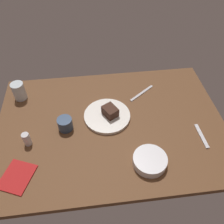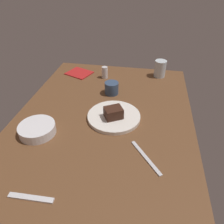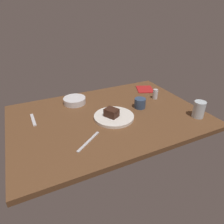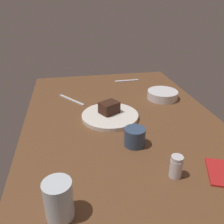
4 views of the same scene
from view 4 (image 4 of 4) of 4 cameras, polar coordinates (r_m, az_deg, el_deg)
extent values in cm
cube|color=brown|center=(108.04, 2.00, -1.46)|extent=(120.00, 84.00, 3.00)
cylinder|color=white|center=(104.59, -0.47, -0.98)|extent=(24.95, 24.95, 1.75)
cube|color=#381E14|center=(104.20, -0.65, 0.99)|extent=(9.28, 9.91, 5.01)
cylinder|color=silver|center=(74.65, 15.12, -12.90)|extent=(3.76, 3.76, 5.99)
cylinder|color=silver|center=(72.47, 15.46, -10.70)|extent=(3.57, 3.57, 1.20)
cylinder|color=silver|center=(61.81, -12.72, -19.87)|extent=(7.13, 7.13, 10.40)
cylinder|color=silver|center=(126.41, 12.06, 4.08)|extent=(15.64, 15.64, 4.19)
cylinder|color=#334766|center=(85.82, 5.80, -5.95)|extent=(7.61, 7.61, 6.69)
cube|color=silver|center=(149.78, 3.57, 7.51)|extent=(2.22, 15.04, 0.70)
cube|color=silver|center=(123.91, -9.70, 2.90)|extent=(16.08, 12.46, 0.50)
camera|label=1|loc=(1.38, 50.32, 38.56)|focal=37.62mm
camera|label=2|loc=(1.71, -11.11, 30.53)|focal=34.39mm
camera|label=3|loc=(1.60, -45.51, 24.74)|focal=31.93mm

